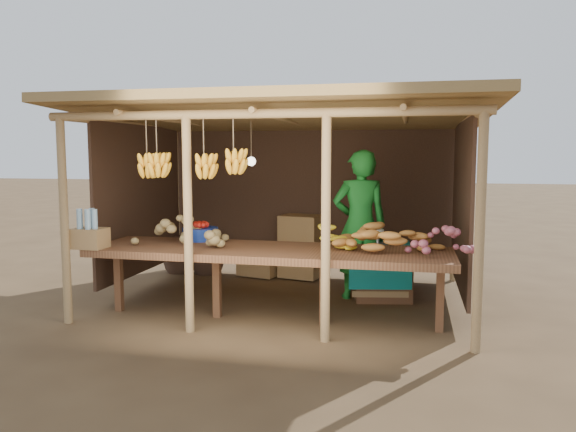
# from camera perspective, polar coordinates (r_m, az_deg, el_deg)

# --- Properties ---
(ground) EXTENTS (60.00, 60.00, 0.00)m
(ground) POSITION_cam_1_polar(r_m,az_deg,el_deg) (7.15, 0.00, -8.40)
(ground) COLOR brown
(ground) RESTS_ON ground
(stall_structure) EXTENTS (4.70, 3.50, 2.43)m
(stall_structure) POSITION_cam_1_polar(r_m,az_deg,el_deg) (7.00, -0.25, 7.24)
(stall_structure) COLOR tan
(stall_structure) RESTS_ON ground
(counter) EXTENTS (3.90, 1.05, 0.80)m
(counter) POSITION_cam_1_polar(r_m,az_deg,el_deg) (6.08, -1.93, -3.88)
(counter) COLOR brown
(counter) RESTS_ON ground
(potato_heap) EXTENTS (1.24, 0.90, 0.37)m
(potato_heap) POSITION_cam_1_polar(r_m,az_deg,el_deg) (6.42, -10.34, -1.20)
(potato_heap) COLOR #937C4C
(potato_heap) RESTS_ON counter
(sweet_potato_heap) EXTENTS (1.16, 0.80, 0.36)m
(sweet_potato_heap) POSITION_cam_1_polar(r_m,az_deg,el_deg) (5.97, 9.94, -1.81)
(sweet_potato_heap) COLOR #B7762F
(sweet_potato_heap) RESTS_ON counter
(onion_heap) EXTENTS (0.94, 0.68, 0.36)m
(onion_heap) POSITION_cam_1_polar(r_m,az_deg,el_deg) (5.78, 15.45, -2.22)
(onion_heap) COLOR #A8515F
(onion_heap) RESTS_ON counter
(banana_pile) EXTENTS (0.67, 0.42, 0.35)m
(banana_pile) POSITION_cam_1_polar(r_m,az_deg,el_deg) (6.06, 3.45, -1.66)
(banana_pile) COLOR yellow
(banana_pile) RESTS_ON counter
(tomato_basin) EXTENTS (0.42, 0.42, 0.22)m
(tomato_basin) POSITION_cam_1_polar(r_m,az_deg,el_deg) (6.73, -8.89, -1.65)
(tomato_basin) COLOR navy
(tomato_basin) RESTS_ON counter
(bottle_box) EXTENTS (0.35, 0.28, 0.43)m
(bottle_box) POSITION_cam_1_polar(r_m,az_deg,el_deg) (6.43, -19.49, -1.64)
(bottle_box) COLOR #9B7445
(bottle_box) RESTS_ON counter
(vendor) EXTENTS (0.78, 0.61, 1.87)m
(vendor) POSITION_cam_1_polar(r_m,az_deg,el_deg) (7.08, 7.31, -0.88)
(vendor) COLOR #1B7D29
(vendor) RESTS_ON ground
(tarp_crate) EXTENTS (0.86, 0.78, 0.90)m
(tarp_crate) POSITION_cam_1_polar(r_m,az_deg,el_deg) (7.17, 9.51, -5.39)
(tarp_crate) COLOR brown
(tarp_crate) RESTS_ON ground
(carton_stack) EXTENTS (1.26, 0.55, 0.91)m
(carton_stack) POSITION_cam_1_polar(r_m,az_deg,el_deg) (8.26, -0.05, -3.54)
(carton_stack) COLOR #9B7445
(carton_stack) RESTS_ON ground
(burlap_sacks) EXTENTS (0.97, 0.51, 0.68)m
(burlap_sacks) POSITION_cam_1_polar(r_m,az_deg,el_deg) (8.72, -9.60, -3.80)
(burlap_sacks) COLOR #452D20
(burlap_sacks) RESTS_ON ground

